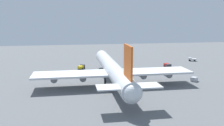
{
  "coord_description": "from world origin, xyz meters",
  "views": [
    {
      "loc": [
        -93.62,
        15.74,
        26.13
      ],
      "look_at": [
        0.0,
        0.0,
        8.25
      ],
      "focal_mm": 39.7,
      "sensor_mm": 36.0,
      "label": 1
    }
  ],
  "objects_px": {
    "cargo_airplane": "(112,69)",
    "cargo_container_fore": "(194,79)",
    "baggage_tug": "(192,59)",
    "safety_cone_nose": "(103,67)",
    "catering_truck": "(81,67)",
    "maintenance_van": "(167,65)"
  },
  "relations": [
    {
      "from": "cargo_airplane",
      "to": "cargo_container_fore",
      "type": "xyz_separation_m",
      "value": [
        -1.71,
        -33.78,
        -5.01
      ]
    },
    {
      "from": "baggage_tug",
      "to": "safety_cone_nose",
      "type": "xyz_separation_m",
      "value": [
        -10.17,
        54.88,
        -0.65
      ]
    },
    {
      "from": "catering_truck",
      "to": "safety_cone_nose",
      "type": "height_order",
      "value": "catering_truck"
    },
    {
      "from": "maintenance_van",
      "to": "baggage_tug",
      "type": "height_order",
      "value": "maintenance_van"
    },
    {
      "from": "maintenance_van",
      "to": "catering_truck",
      "type": "relative_size",
      "value": 1.18
    },
    {
      "from": "baggage_tug",
      "to": "catering_truck",
      "type": "bearing_deg",
      "value": 100.24
    },
    {
      "from": "cargo_airplane",
      "to": "safety_cone_nose",
      "type": "height_order",
      "value": "cargo_airplane"
    },
    {
      "from": "catering_truck",
      "to": "cargo_container_fore",
      "type": "bearing_deg",
      "value": -125.72
    },
    {
      "from": "catering_truck",
      "to": "baggage_tug",
      "type": "bearing_deg",
      "value": -79.76
    },
    {
      "from": "safety_cone_nose",
      "to": "cargo_container_fore",
      "type": "bearing_deg",
      "value": -135.43
    },
    {
      "from": "cargo_airplane",
      "to": "catering_truck",
      "type": "relative_size",
      "value": 16.26
    },
    {
      "from": "cargo_airplane",
      "to": "safety_cone_nose",
      "type": "bearing_deg",
      "value": -0.99
    },
    {
      "from": "cargo_container_fore",
      "to": "safety_cone_nose",
      "type": "xyz_separation_m",
      "value": [
        33.73,
        33.23,
        -0.45
      ]
    },
    {
      "from": "cargo_airplane",
      "to": "catering_truck",
      "type": "bearing_deg",
      "value": 19.43
    },
    {
      "from": "cargo_airplane",
      "to": "baggage_tug",
      "type": "xyz_separation_m",
      "value": [
        42.19,
        -55.44,
        -4.81
      ]
    },
    {
      "from": "baggage_tug",
      "to": "cargo_container_fore",
      "type": "bearing_deg",
      "value": 153.74
    },
    {
      "from": "maintenance_van",
      "to": "baggage_tug",
      "type": "relative_size",
      "value": 1.06
    },
    {
      "from": "cargo_airplane",
      "to": "cargo_container_fore",
      "type": "height_order",
      "value": "cargo_airplane"
    },
    {
      "from": "catering_truck",
      "to": "safety_cone_nose",
      "type": "bearing_deg",
      "value": -81.04
    },
    {
      "from": "baggage_tug",
      "to": "safety_cone_nose",
      "type": "relative_size",
      "value": 5.93
    },
    {
      "from": "cargo_container_fore",
      "to": "maintenance_van",
      "type": "bearing_deg",
      "value": -0.02
    },
    {
      "from": "cargo_container_fore",
      "to": "cargo_airplane",
      "type": "bearing_deg",
      "value": 87.1
    }
  ]
}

